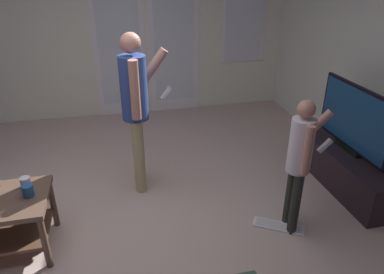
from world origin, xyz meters
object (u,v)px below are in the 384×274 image
(tv_stand, at_px, (345,166))
(flat_screen_tv, at_px, (354,119))
(person_adult, at_px, (136,101))
(cup_by_laptop, at_px, (26,183))
(person_child, at_px, (300,157))
(loose_keyboard, at_px, (279,226))
(cup_near_edge, at_px, (28,191))

(tv_stand, height_order, flat_screen_tv, flat_screen_tv)
(flat_screen_tv, relative_size, person_adult, 0.66)
(tv_stand, xyz_separation_m, flat_screen_tv, (-0.00, 0.00, 0.53))
(tv_stand, bearing_deg, cup_by_laptop, -176.71)
(person_adult, bearing_deg, person_child, -37.96)
(tv_stand, relative_size, cup_by_laptop, 15.92)
(loose_keyboard, xyz_separation_m, cup_near_edge, (-2.00, 0.22, 0.53))
(person_child, height_order, cup_near_edge, person_child)
(tv_stand, distance_m, person_adult, 2.24)
(flat_screen_tv, distance_m, cup_by_laptop, 3.02)
(tv_stand, distance_m, flat_screen_tv, 0.53)
(person_child, bearing_deg, cup_by_laptop, 170.25)
(person_adult, xyz_separation_m, person_child, (1.20, -0.94, -0.23))
(cup_near_edge, relative_size, cup_by_laptop, 1.04)
(person_child, xyz_separation_m, cup_near_edge, (-2.10, 0.24, -0.16))
(person_adult, bearing_deg, tv_stand, -10.84)
(tv_stand, height_order, cup_near_edge, cup_near_edge)
(tv_stand, distance_m, loose_keyboard, 1.12)
(loose_keyboard, bearing_deg, tv_stand, 28.29)
(flat_screen_tv, relative_size, person_child, 0.88)
(flat_screen_tv, xyz_separation_m, cup_near_edge, (-2.97, -0.30, -0.18))
(loose_keyboard, relative_size, cup_near_edge, 4.68)
(tv_stand, bearing_deg, cup_near_edge, -174.27)
(flat_screen_tv, bearing_deg, person_child, -148.02)
(person_adult, distance_m, loose_keyboard, 1.71)
(flat_screen_tv, distance_m, cup_near_edge, 2.99)
(cup_by_laptop, bearing_deg, flat_screen_tv, 3.37)
(flat_screen_tv, xyz_separation_m, cup_by_laptop, (-3.01, -0.18, -0.18))
(person_adult, height_order, cup_near_edge, person_adult)
(flat_screen_tv, xyz_separation_m, person_adult, (-2.07, 0.39, 0.22))
(cup_by_laptop, bearing_deg, loose_keyboard, -9.70)
(cup_by_laptop, bearing_deg, person_adult, 31.41)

